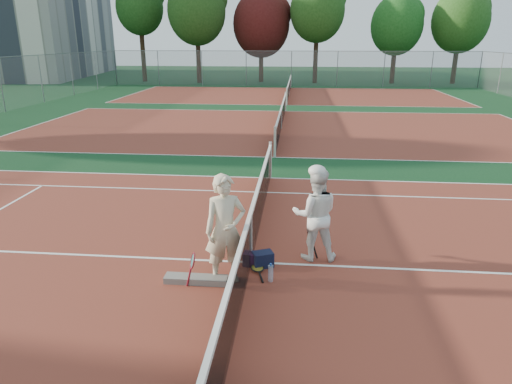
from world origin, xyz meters
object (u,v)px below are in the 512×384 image
sports_bag_purple (252,259)px  player_a (225,230)px  racket_spare (257,268)px  sports_bag_navy (263,259)px  apartment_block (40,5)px  player_b (315,215)px  racket_black_held (311,245)px  racket_red (193,270)px  net_main (251,237)px  water_bottle (271,273)px

sports_bag_purple → player_a: bearing=-122.9°
racket_spare → sports_bag_navy: 0.21m
apartment_block → player_a: bearing=-58.3°
racket_spare → sports_bag_purple: bearing=15.5°
apartment_block → player_a: size_ratio=11.61×
apartment_block → sports_bag_purple: apartment_block is taller
player_b → racket_black_held: player_b is taller
racket_red → sports_bag_navy: size_ratio=1.65×
net_main → racket_spare: 0.57m
sports_bag_navy → sports_bag_purple: size_ratio=1.16×
sports_bag_navy → net_main: bearing=152.2°
sports_bag_purple → racket_black_held: bearing=17.8°
player_b → sports_bag_purple: (-1.13, -0.42, -0.75)m
player_b → racket_black_held: 0.60m
apartment_block → player_b: bearing=-56.3°
racket_black_held → sports_bag_navy: (-0.87, -0.36, -0.15)m
player_a → racket_black_held: bearing=13.5°
player_a → water_bottle: bearing=-16.4°
racket_red → racket_spare: racket_red is taller
net_main → sports_bag_purple: 0.40m
racket_spare → racket_black_held: bearing=-77.9°
player_a → water_bottle: player_a is taller
racket_spare → sports_bag_purple: sports_bag_purple is taller
racket_red → sports_bag_purple: racket_red is taller
racket_red → sports_bag_purple: 1.22m
player_a → water_bottle: size_ratio=6.32×
racket_red → sports_bag_purple: (0.91, 0.80, -0.17)m
apartment_block → sports_bag_navy: (28.23, -44.12, -7.36)m
sports_bag_purple → apartment_block: bearing=122.4°
net_main → water_bottle: size_ratio=36.60×
apartment_block → net_main: bearing=-57.5°
sports_bag_navy → sports_bag_purple: sports_bag_navy is taller
sports_bag_navy → sports_bag_purple: bearing=174.4°
apartment_block → water_bottle: size_ratio=73.33×
apartment_block → water_bottle: 53.43m
net_main → player_b: 1.26m
racket_red → racket_black_held: size_ratio=1.02×
racket_red → racket_black_held: bearing=9.3°
racket_black_held → sports_bag_navy: bearing=-1.2°
racket_black_held → sports_bag_purple: (-1.07, -0.34, -0.16)m
racket_black_held → sports_bag_purple: racket_black_held is taller
player_b → racket_red: 2.45m
racket_red → sports_bag_navy: 1.37m
racket_red → racket_black_held: racket_red is taller
racket_red → sports_bag_navy: racket_red is taller
apartment_block → player_b: (29.16, -43.68, -6.62)m
net_main → racket_black_held: bearing=12.3°
racket_spare → water_bottle: bearing=-161.4°
sports_bag_purple → water_bottle: bearing=-55.5°
net_main → sports_bag_purple: (0.03, -0.10, -0.38)m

